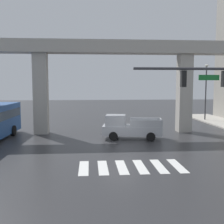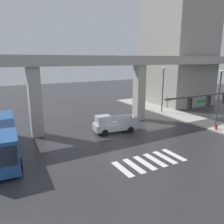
# 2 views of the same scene
# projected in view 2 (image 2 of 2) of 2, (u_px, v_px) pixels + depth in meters

# --- Properties ---
(ground_plane) EXTENTS (120.00, 120.00, 0.00)m
(ground_plane) POSITION_uv_depth(u_px,v_px,m) (117.00, 141.00, 23.49)
(ground_plane) COLOR #2D2D30
(crosswalk_stripes) EXTENTS (6.05, 2.80, 0.01)m
(crosswalk_stripes) POSITION_uv_depth(u_px,v_px,m) (150.00, 161.00, 18.69)
(crosswalk_stripes) COLOR silver
(crosswalk_stripes) RESTS_ON ground
(elevated_overpass) EXTENTS (57.80, 1.99, 8.91)m
(elevated_overpass) POSITION_uv_depth(u_px,v_px,m) (93.00, 67.00, 26.66)
(elevated_overpass) COLOR #ADA89E
(elevated_overpass) RESTS_ON ground
(office_building) EXTENTS (10.20, 10.89, 34.49)m
(office_building) POSITION_uv_depth(u_px,v_px,m) (180.00, 10.00, 40.15)
(office_building) COLOR gray
(office_building) RESTS_ON ground
(sidewalk_east) EXTENTS (4.00, 36.00, 0.15)m
(sidewalk_east) POSITION_uv_depth(u_px,v_px,m) (192.00, 119.00, 31.67)
(sidewalk_east) COLOR #ADA89E
(sidewalk_east) RESTS_ON ground
(pickup_truck) EXTENTS (5.34, 2.69, 2.08)m
(pickup_truck) POSITION_uv_depth(u_px,v_px,m) (113.00, 124.00, 25.94)
(pickup_truck) COLOR #A8AAAF
(pickup_truck) RESTS_ON ground
(city_bus) EXTENTS (3.20, 10.92, 2.99)m
(city_bus) POSITION_uv_depth(u_px,v_px,m) (1.00, 137.00, 19.60)
(city_bus) COLOR #234C8C
(city_bus) RESTS_ON ground
(traffic_signal_mast) EXTENTS (8.69, 0.32, 6.20)m
(traffic_signal_mast) POSITION_uv_depth(u_px,v_px,m) (216.00, 106.00, 19.01)
(traffic_signal_mast) COLOR #38383D
(traffic_signal_mast) RESTS_ON ground
(street_lamp_near_corner) EXTENTS (0.44, 0.70, 7.24)m
(street_lamp_near_corner) POSITION_uv_depth(u_px,v_px,m) (219.00, 93.00, 26.11)
(street_lamp_near_corner) COLOR #38383D
(street_lamp_near_corner) RESTS_ON ground
(street_lamp_mid_block) EXTENTS (0.44, 0.70, 7.24)m
(street_lamp_mid_block) POSITION_uv_depth(u_px,v_px,m) (163.00, 85.00, 34.43)
(street_lamp_mid_block) COLOR #38383D
(street_lamp_mid_block) RESTS_ON ground
(street_lamp_far_north) EXTENTS (0.44, 0.70, 7.24)m
(street_lamp_far_north) POSITION_uv_depth(u_px,v_px,m) (139.00, 81.00, 39.86)
(street_lamp_far_north) COLOR #38383D
(street_lamp_far_north) RESTS_ON ground
(fire_hydrant) EXTENTS (0.24, 0.24, 0.85)m
(fire_hydrant) POSITION_uv_depth(u_px,v_px,m) (216.00, 128.00, 26.51)
(fire_hydrant) COLOR red
(fire_hydrant) RESTS_ON ground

